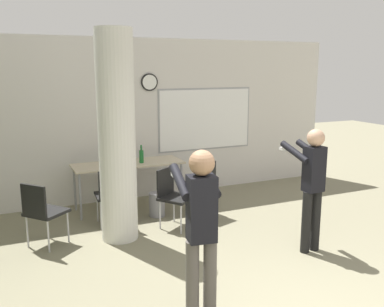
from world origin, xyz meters
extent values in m
cube|color=silver|center=(0.00, 5.06, 1.40)|extent=(8.00, 0.12, 2.80)
cylinder|color=black|center=(0.32, 4.99, 2.05)|extent=(0.30, 0.03, 0.30)
cylinder|color=white|center=(0.32, 4.97, 2.05)|extent=(0.26, 0.01, 0.25)
cube|color=#99999E|center=(1.41, 5.00, 1.35)|extent=(1.88, 0.01, 1.16)
cube|color=white|center=(1.41, 4.99, 1.35)|extent=(1.82, 0.02, 1.10)
cylinder|color=silver|center=(-0.71, 3.29, 1.40)|extent=(0.49, 0.49, 2.80)
cube|color=beige|center=(-0.25, 4.47, 0.76)|extent=(1.79, 0.64, 0.03)
cylinder|color=gray|center=(-1.08, 4.21, 0.37)|extent=(0.04, 0.04, 0.74)
cylinder|color=gray|center=(0.59, 4.21, 0.37)|extent=(0.04, 0.04, 0.74)
cylinder|color=gray|center=(-1.08, 4.73, 0.37)|extent=(0.04, 0.04, 0.74)
cylinder|color=gray|center=(0.59, 4.73, 0.37)|extent=(0.04, 0.04, 0.74)
cylinder|color=#1E6B2D|center=(-0.04, 4.39, 0.87)|extent=(0.07, 0.07, 0.21)
cylinder|color=#1E6B2D|center=(-0.04, 4.39, 1.02)|extent=(0.03, 0.03, 0.09)
cylinder|color=gray|center=(0.05, 3.92, 0.19)|extent=(0.25, 0.25, 0.38)
cube|color=black|center=(-1.64, 3.45, 0.45)|extent=(0.62, 0.62, 0.04)
cube|color=black|center=(-1.79, 3.32, 0.67)|extent=(0.28, 0.32, 0.40)
cylinder|color=#B7B7BC|center=(-1.38, 3.43, 0.21)|extent=(0.02, 0.02, 0.43)
cylinder|color=#B7B7BC|center=(-1.62, 3.70, 0.21)|extent=(0.02, 0.02, 0.43)
cylinder|color=#B7B7BC|center=(-1.66, 3.19, 0.21)|extent=(0.02, 0.02, 0.43)
cylinder|color=#B7B7BC|center=(-1.89, 3.47, 0.21)|extent=(0.02, 0.02, 0.43)
cube|color=black|center=(0.67, 3.76, 0.45)|extent=(0.56, 0.56, 0.04)
cube|color=black|center=(0.74, 3.57, 0.67)|extent=(0.39, 0.15, 0.40)
cylinder|color=#B7B7BC|center=(0.79, 3.99, 0.21)|extent=(0.02, 0.02, 0.43)
cylinder|color=#B7B7BC|center=(0.45, 3.88, 0.21)|extent=(0.02, 0.02, 0.43)
cylinder|color=#B7B7BC|center=(0.90, 3.65, 0.21)|extent=(0.02, 0.02, 0.43)
cylinder|color=#B7B7BC|center=(0.56, 3.54, 0.21)|extent=(0.02, 0.02, 0.43)
cube|color=black|center=(-0.69, 3.86, 0.45)|extent=(0.47, 0.47, 0.04)
cube|color=black|center=(-0.71, 3.65, 0.67)|extent=(0.40, 0.06, 0.40)
cylinder|color=#B7B7BC|center=(-0.50, 4.02, 0.21)|extent=(0.02, 0.02, 0.43)
cylinder|color=#B7B7BC|center=(-0.86, 4.05, 0.21)|extent=(0.02, 0.02, 0.43)
cylinder|color=#B7B7BC|center=(-0.52, 3.66, 0.21)|extent=(0.02, 0.02, 0.43)
cylinder|color=#B7B7BC|center=(-0.88, 3.69, 0.21)|extent=(0.02, 0.02, 0.43)
cube|color=black|center=(0.15, 3.33, 0.45)|extent=(0.61, 0.61, 0.04)
cube|color=black|center=(0.04, 3.49, 0.67)|extent=(0.34, 0.25, 0.40)
cylinder|color=#B7B7BC|center=(0.11, 3.08, 0.21)|extent=(0.02, 0.02, 0.43)
cylinder|color=#B7B7BC|center=(0.40, 3.28, 0.21)|extent=(0.02, 0.02, 0.43)
cylinder|color=#B7B7BC|center=(-0.10, 3.37, 0.21)|extent=(0.02, 0.02, 0.43)
cylinder|color=#B7B7BC|center=(0.20, 3.58, 0.21)|extent=(0.02, 0.02, 0.43)
cylinder|color=black|center=(1.47, 1.89, 0.40)|extent=(0.12, 0.12, 0.80)
cylinder|color=black|center=(1.31, 1.88, 0.40)|extent=(0.12, 0.12, 0.80)
cube|color=black|center=(1.39, 1.88, 1.08)|extent=(0.24, 0.19, 0.56)
sphere|color=tan|center=(1.39, 1.88, 1.47)|extent=(0.22, 0.22, 0.22)
cylinder|color=black|center=(1.51, 2.11, 1.26)|extent=(0.10, 0.50, 0.23)
cylinder|color=black|center=(1.25, 2.10, 1.26)|extent=(0.10, 0.50, 0.23)
cube|color=white|center=(1.24, 2.33, 1.26)|extent=(0.04, 0.13, 0.04)
cylinder|color=#514C47|center=(-0.49, 0.98, 0.41)|extent=(0.12, 0.12, 0.82)
cylinder|color=#514C47|center=(-0.65, 1.01, 0.41)|extent=(0.12, 0.12, 0.82)
cube|color=black|center=(-0.57, 0.99, 1.12)|extent=(0.27, 0.22, 0.58)
sphere|color=#997051|center=(-0.57, 0.99, 1.52)|extent=(0.22, 0.22, 0.22)
cylinder|color=black|center=(-0.40, 1.20, 1.31)|extent=(0.16, 0.52, 0.23)
cylinder|color=black|center=(-0.66, 1.24, 1.31)|extent=(0.16, 0.52, 0.23)
cube|color=white|center=(-0.63, 1.48, 1.31)|extent=(0.06, 0.13, 0.04)
camera|label=1|loc=(-2.07, -2.17, 2.31)|focal=40.00mm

